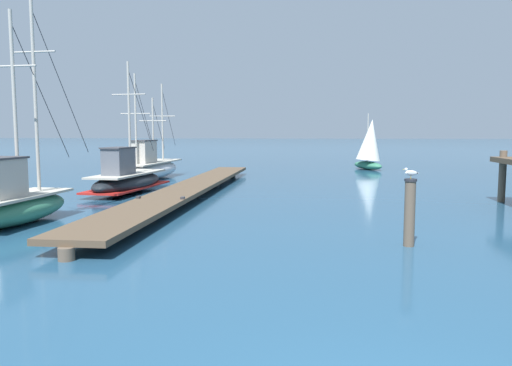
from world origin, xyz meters
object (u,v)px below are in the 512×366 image
object	(u,v)px
fishing_boat_2	(151,167)
mooring_piling	(410,211)
fishing_boat_0	(127,179)
distant_sailboat	(370,145)
perched_seagull	(411,173)
fishing_boat_1	(12,202)

from	to	relation	value
fishing_boat_2	mooring_piling	world-z (taller)	fishing_boat_2
fishing_boat_0	distant_sailboat	xyz separation A→B (m)	(12.30, 15.72, 1.20)
perched_seagull	fishing_boat_2	bearing A→B (deg)	128.08
fishing_boat_1	perched_seagull	distance (m)	11.45
mooring_piling	distant_sailboat	xyz separation A→B (m)	(1.26, 24.96, 0.95)
fishing_boat_0	distant_sailboat	size ratio (longest dim) A/B	1.44
fishing_boat_0	fishing_boat_1	distance (m)	8.01
fishing_boat_1	mooring_piling	size ratio (longest dim) A/B	4.25
perched_seagull	mooring_piling	bearing A→B (deg)	176.61
fishing_boat_0	mooring_piling	xyz separation A→B (m)	(11.03, -9.24, 0.25)
fishing_boat_1	mooring_piling	world-z (taller)	fishing_boat_1
fishing_boat_2	distant_sailboat	size ratio (longest dim) A/B	1.99
mooring_piling	perched_seagull	distance (m)	0.94
fishing_boat_1	fishing_boat_2	bearing A→B (deg)	93.33
fishing_boat_1	fishing_boat_2	xyz separation A→B (m)	(-0.83, 14.29, -0.00)
fishing_boat_2	perched_seagull	distance (m)	19.75
fishing_boat_2	mooring_piling	distance (m)	19.72
fishing_boat_0	mooring_piling	distance (m)	14.39
mooring_piling	fishing_boat_2	bearing A→B (deg)	128.07
fishing_boat_0	fishing_boat_1	world-z (taller)	fishing_boat_1
fishing_boat_2	perched_seagull	world-z (taller)	fishing_boat_2
fishing_boat_2	perched_seagull	size ratio (longest dim) A/B	21.75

